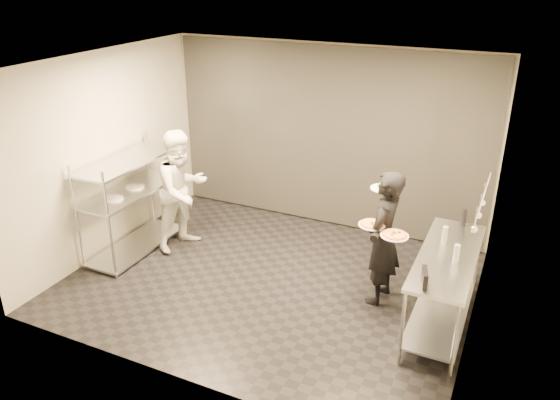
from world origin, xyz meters
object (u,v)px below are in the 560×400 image
at_px(bottle_clear, 456,253).
at_px(pizza_plate_near, 372,224).
at_px(prep_counter, 445,278).
at_px(pizza_plate_far, 395,235).
at_px(chef, 182,190).
at_px(bottle_dark, 464,218).
at_px(bottle_green, 445,235).
at_px(pass_rack, 131,200).
at_px(pos_monitor, 425,278).
at_px(waiter, 383,238).
at_px(salad_plate, 383,187).

bearing_deg(bottle_clear, pizza_plate_near, 168.11).
bearing_deg(prep_counter, pizza_plate_far, -177.71).
relative_size(chef, bottle_dark, 8.47).
distance_m(prep_counter, chef, 3.76).
xyz_separation_m(chef, bottle_green, (3.64, -0.16, 0.15)).
relative_size(pass_rack, pos_monitor, 7.02).
relative_size(pizza_plate_far, bottle_clear, 1.55).
height_order(prep_counter, pizza_plate_far, pizza_plate_far).
relative_size(pass_rack, pizza_plate_far, 5.04).
xyz_separation_m(waiter, pizza_plate_near, (-0.11, -0.15, 0.23)).
distance_m(waiter, pos_monitor, 1.16).
relative_size(chef, bottle_clear, 8.53).
bearing_deg(pos_monitor, bottle_dark, 68.43).
height_order(pos_monitor, bottle_dark, bottle_dark).
bearing_deg(salad_plate, waiter, -67.01).
relative_size(prep_counter, bottle_dark, 8.70).
bearing_deg(prep_counter, pass_rack, -179.97).
height_order(chef, bottle_dark, chef).
height_order(prep_counter, chef, chef).
height_order(pizza_plate_near, bottle_dark, bottle_dark).
xyz_separation_m(pizza_plate_near, bottle_green, (0.80, 0.16, -0.04)).
relative_size(waiter, pizza_plate_near, 5.43).
bearing_deg(waiter, salad_plate, -152.19).
bearing_deg(prep_counter, pizza_plate_near, 175.26).
distance_m(salad_plate, bottle_green, 0.91).
bearing_deg(bottle_green, bottle_dark, 76.83).
relative_size(prep_counter, bottle_green, 8.42).
bearing_deg(pizza_plate_far, bottle_clear, -8.98).
height_order(salad_plate, bottle_dark, salad_plate).
height_order(pass_rack, pizza_plate_far, pass_rack).
xyz_separation_m(pass_rack, bottle_clear, (4.42, -0.13, 0.25)).
relative_size(pass_rack, prep_counter, 0.89).
xyz_separation_m(salad_plate, pos_monitor, (0.77, -1.21, -0.38)).
relative_size(prep_counter, bottle_clear, 8.77).
relative_size(pos_monitor, bottle_clear, 1.11).
relative_size(prep_counter, pos_monitor, 7.90).
bearing_deg(bottle_green, pizza_plate_far, -153.37).
height_order(waiter, salad_plate, waiter).
height_order(prep_counter, salad_plate, salad_plate).
height_order(pos_monitor, bottle_clear, bottle_clear).
xyz_separation_m(pass_rack, salad_plate, (3.44, 0.49, 0.61)).
height_order(pass_rack, salad_plate, pass_rack).
height_order(pass_rack, prep_counter, pass_rack).
bearing_deg(pizza_plate_far, bottle_green, 26.63).
distance_m(prep_counter, salad_plate, 1.27).
bearing_deg(pizza_plate_far, chef, 172.55).
relative_size(pizza_plate_near, pizza_plate_far, 0.98).
distance_m(waiter, bottle_clear, 0.96).
relative_size(waiter, bottle_green, 7.86).
xyz_separation_m(prep_counter, salad_plate, (-0.89, 0.49, 0.75)).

